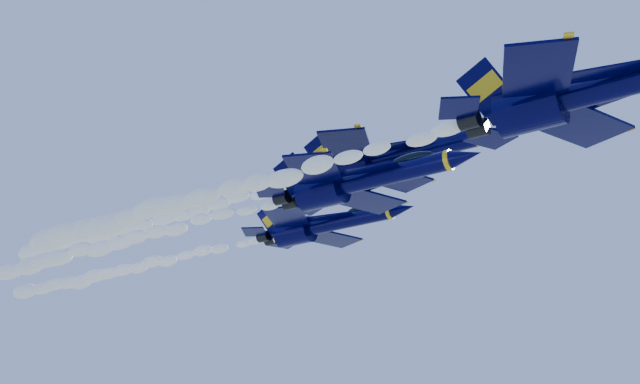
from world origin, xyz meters
The scene contains 8 objects.
jet_lead centered at (22.43, -11.85, 149.17)m, with size 18.47×15.15×6.86m.
smoke_trail_jet_lead centered at (-6.41, -11.85, 148.75)m, with size 41.88×2.06×1.85m, color white.
jet_second centered at (2.97, -5.20, 150.16)m, with size 17.58×14.42×6.53m.
smoke_trail_jet_second centered at (-25.48, -5.20, 149.75)m, with size 41.88×1.96×1.76m, color white.
jet_third centered at (1.56, 2.74, 155.43)m, with size 19.61×16.08×7.29m.
smoke_trail_jet_third centered at (-27.76, 2.74, 155.00)m, with size 41.88×2.18×1.97m, color white.
jet_fourth centered at (-11.89, 12.80, 154.63)m, with size 18.79×15.42×6.98m.
smoke_trail_jet_fourth centered at (-40.86, 12.80, 154.21)m, with size 41.88×2.09×1.88m, color white.
Camera 1 is at (31.55, -55.14, 126.46)m, focal length 45.00 mm.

